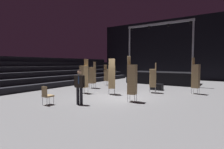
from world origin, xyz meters
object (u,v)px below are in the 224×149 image
chair_stack_mid_centre (153,78)px  chair_stack_front_right (112,77)px  chair_stack_rear_right (196,76)px  loose_chair_near_man (47,94)px  chair_stack_mid_right (93,75)px  chair_stack_rear_left (84,76)px  chair_stack_mid_left (132,79)px  equipment_road_case (157,87)px  man_with_tie (79,85)px  stage_riser (162,77)px  chair_stack_front_left (107,75)px

chair_stack_mid_centre → chair_stack_front_right: bearing=112.4°
chair_stack_rear_right → loose_chair_near_man: size_ratio=2.62×
chair_stack_mid_right → chair_stack_mid_centre: size_ratio=1.04×
chair_stack_rear_left → chair_stack_rear_right: bearing=-139.5°
chair_stack_mid_left → loose_chair_near_man: size_ratio=2.62×
chair_stack_mid_left → equipment_road_case: (-0.28, 4.91, -1.00)m
man_with_tie → equipment_road_case: size_ratio=1.96×
chair_stack_front_right → man_with_tie: bearing=-121.3°
man_with_tie → chair_stack_rear_right: chair_stack_rear_right is taller
stage_riser → chair_stack_front_left: size_ratio=3.42×
chair_stack_front_left → chair_stack_rear_left: chair_stack_rear_left is taller
chair_stack_front_right → chair_stack_mid_right: (-2.98, 1.62, -0.08)m
chair_stack_mid_right → man_with_tie: bearing=-159.8°
equipment_road_case → chair_stack_mid_left: bearing=-86.7°
chair_stack_mid_left → chair_stack_mid_right: bearing=-128.7°
chair_stack_front_right → loose_chair_near_man: size_ratio=2.53×
chair_stack_mid_centre → stage_riser: bearing=-11.6°
stage_riser → chair_stack_front_left: (-3.94, -4.56, 0.32)m
chair_stack_front_left → chair_stack_front_right: size_ratio=0.82×
chair_stack_mid_centre → chair_stack_rear_left: bearing=102.4°
chair_stack_front_right → equipment_road_case: 4.18m
chair_stack_front_left → chair_stack_mid_centre: chair_stack_mid_centre is taller
chair_stack_front_right → chair_stack_mid_right: bearing=115.5°
chair_stack_mid_left → equipment_road_case: chair_stack_mid_left is taller
stage_riser → chair_stack_mid_centre: 6.52m
stage_riser → chair_stack_front_right: (-0.82, -8.51, 0.53)m
chair_stack_mid_left → loose_chair_near_man: 4.47m
chair_stack_front_left → chair_stack_rear_right: bearing=84.4°
man_with_tie → loose_chair_near_man: (-1.30, -0.96, -0.47)m
man_with_tie → chair_stack_rear_right: (4.43, 6.64, 0.23)m
stage_riser → chair_stack_front_right: size_ratio=2.81×
chair_stack_front_left → equipment_road_case: (5.02, -0.35, -0.75)m
chair_stack_front_right → chair_stack_rear_left: bearing=164.1°
chair_stack_mid_centre → chair_stack_rear_right: size_ratio=0.86×
chair_stack_front_right → chair_stack_rear_left: size_ratio=1.00×
man_with_tie → chair_stack_mid_left: chair_stack_mid_left is taller
chair_stack_rear_left → equipment_road_case: 5.77m
chair_stack_front_right → equipment_road_case: size_ratio=2.66×
chair_stack_rear_right → equipment_road_case: chair_stack_rear_right is taller
equipment_road_case → loose_chair_near_man: bearing=-110.2°
chair_stack_mid_left → equipment_road_case: 5.02m
chair_stack_mid_left → chair_stack_rear_left: size_ratio=1.04×
loose_chair_near_man → stage_riser: bearing=84.9°
chair_stack_rear_left → equipment_road_case: bearing=-121.7°
chair_stack_rear_right → stage_riser: bearing=-132.9°
chair_stack_mid_right → equipment_road_case: size_ratio=2.47×
chair_stack_mid_centre → chair_stack_rear_right: bearing=-89.5°
man_with_tie → chair_stack_mid_right: bearing=-79.8°
equipment_road_case → loose_chair_near_man: size_ratio=0.95×
stage_riser → chair_stack_rear_left: 9.58m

